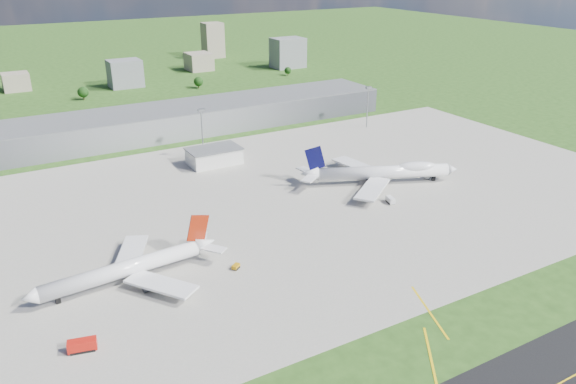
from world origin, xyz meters
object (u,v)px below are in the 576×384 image
airliner_red_twin (130,268)px  fire_truck (82,346)px  van_white_near (390,200)px  van_white_far (428,176)px  tug_yellow (236,267)px  airliner_blue_quad (383,172)px

airliner_red_twin → fire_truck: bearing=49.0°
van_white_near → van_white_far: bearing=-53.7°
van_white_near → fire_truck: bearing=118.9°
airliner_red_twin → fire_truck: (-21.36, -29.40, -3.04)m
fire_truck → tug_yellow: (54.84, 18.93, -0.87)m
fire_truck → van_white_near: bearing=27.9°
fire_truck → van_white_far: 179.98m
fire_truck → van_white_near: size_ratio=1.41×
airliner_blue_quad → van_white_near: airliner_blue_quad is taller
van_white_near → van_white_far: size_ratio=1.09×
tug_yellow → van_white_near: (82.48, 17.61, 0.52)m
airliner_blue_quad → fire_truck: airliner_blue_quad is taller
airliner_blue_quad → van_white_far: airliner_blue_quad is taller
van_white_far → airliner_blue_quad: bearing=129.8°
tug_yellow → van_white_near: size_ratio=0.62×
tug_yellow → van_white_far: van_white_far is taller
airliner_red_twin → van_white_far: (151.24, 21.59, -3.47)m
tug_yellow → van_white_near: 84.34m
airliner_blue_quad → tug_yellow: size_ratio=20.28×
fire_truck → van_white_near: (137.32, 36.54, -0.35)m
fire_truck → van_white_near: 142.10m
fire_truck → van_white_far: fire_truck is taller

